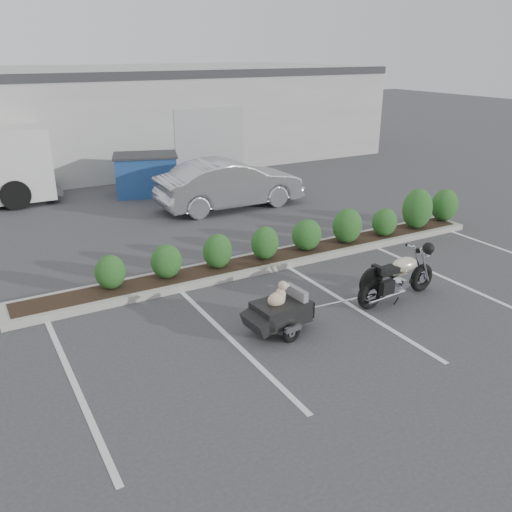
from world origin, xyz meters
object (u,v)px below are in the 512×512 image
sedan (230,184)px  pet_trailer (280,311)px  dumpster (146,174)px  motorcycle (398,278)px

sedan → pet_trailer: bearing=159.6°
sedan → dumpster: (-1.77, 2.90, -0.05)m
pet_trailer → dumpster: bearing=79.4°
pet_trailer → sedan: size_ratio=0.36×
motorcycle → dumpster: 10.79m
motorcycle → dumpster: bearing=94.2°
dumpster → sedan: bearing=-40.7°
pet_trailer → dumpster: (1.19, 10.65, 0.29)m
motorcycle → sedan: size_ratio=0.45×
motorcycle → sedan: 7.78m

